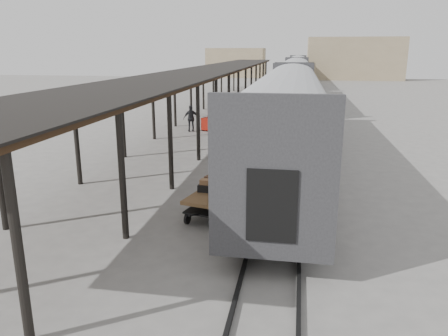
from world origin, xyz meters
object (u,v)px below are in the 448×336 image
(pedestrian, at_px, (191,118))
(luggage_tug, at_px, (212,122))
(porter, at_px, (216,171))
(baggage_cart, at_px, (213,199))

(pedestrian, bearing_deg, luggage_tug, -170.39)
(luggage_tug, height_order, porter, porter)
(baggage_cart, height_order, pedestrian, pedestrian)
(luggage_tug, xyz_separation_m, pedestrian, (-1.33, -0.76, 0.36))
(luggage_tug, xyz_separation_m, porter, (3.60, -17.27, 1.25))
(luggage_tug, distance_m, porter, 17.69)
(baggage_cart, relative_size, luggage_tug, 1.60)
(baggage_cart, xyz_separation_m, luggage_tug, (-3.36, 16.62, -0.07))
(baggage_cart, distance_m, luggage_tug, 16.96)
(porter, xyz_separation_m, pedestrian, (-4.93, 16.51, -0.90))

